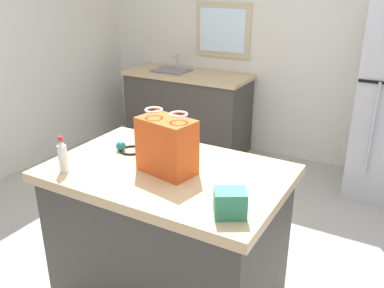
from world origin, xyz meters
name	(u,v)px	position (x,y,z in m)	size (l,w,h in m)	color
ground	(201,266)	(0.00, 0.00, 0.00)	(5.99, 5.99, 0.00)	#ADA89E
back_wall	(304,43)	(-0.02, 2.30, 1.29)	(4.99, 0.13, 2.57)	silver
kitchen_island	(168,234)	(-0.06, -0.33, 0.45)	(1.38, 0.90, 0.90)	#423D38
sink_counter	(187,110)	(-1.23, 1.93, 0.46)	(1.46, 0.61, 1.09)	#423D38
shopping_bag	(167,146)	(-0.03, -0.36, 1.06)	(0.35, 0.24, 0.36)	#DB511E
small_box	(230,203)	(0.47, -0.61, 0.96)	(0.15, 0.11, 0.13)	#388E66
bottle	(63,156)	(-0.54, -0.65, 1.00)	(0.05, 0.05, 0.22)	white
ear_defenders	(131,148)	(-0.39, -0.22, 0.92)	(0.20, 0.20, 0.06)	black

